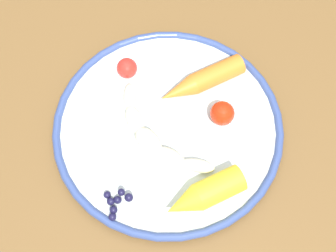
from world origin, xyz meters
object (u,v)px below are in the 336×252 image
object	(u,v)px
dining_table	(175,183)
plate	(168,127)
tomato_near	(222,113)
blueberry_pile	(117,202)
carrot_yellow	(204,194)
tomato_mid	(127,68)
carrot_orange	(201,81)
banana	(154,138)

from	to	relation	value
dining_table	plate	world-z (taller)	plate
plate	tomato_near	xyz separation A→B (m)	(-0.03, 0.07, 0.02)
blueberry_pile	carrot_yellow	bearing A→B (deg)	109.92
dining_table	tomato_near	size ratio (longest dim) A/B	32.99
carrot_yellow	blueberry_pile	world-z (taller)	carrot_yellow
tomato_near	tomato_mid	size ratio (longest dim) A/B	1.14
carrot_orange	carrot_yellow	xyz separation A→B (m)	(0.17, 0.05, 0.00)
carrot_orange	tomato_near	size ratio (longest dim) A/B	3.35
carrot_orange	carrot_yellow	bearing A→B (deg)	15.83
dining_table	tomato_mid	xyz separation A→B (m)	(-0.12, -0.11, 0.11)
carrot_yellow	blueberry_pile	bearing A→B (deg)	-70.08
tomato_near	tomato_mid	distance (m)	0.16
dining_table	banana	distance (m)	0.12
plate	tomato_mid	distance (m)	0.11
plate	tomato_mid	bearing A→B (deg)	-128.99
carrot_yellow	carrot_orange	bearing A→B (deg)	-164.17
plate	carrot_yellow	bearing A→B (deg)	40.17
dining_table	tomato_mid	size ratio (longest dim) A/B	37.64
plate	banana	size ratio (longest dim) A/B	2.04
tomato_near	carrot_orange	bearing A→B (deg)	-136.77
tomato_mid	tomato_near	bearing A→B (deg)	77.15
blueberry_pile	tomato_mid	world-z (taller)	tomato_mid
plate	carrot_yellow	size ratio (longest dim) A/B	3.18
banana	tomato_near	xyz separation A→B (m)	(-0.06, 0.09, 0.01)
plate	tomato_near	distance (m)	0.08
dining_table	banana	bearing A→B (deg)	-119.94
tomato_near	carrot_yellow	bearing A→B (deg)	2.49
dining_table	carrot_orange	distance (m)	0.17
carrot_orange	blueberry_pile	size ratio (longest dim) A/B	2.75
dining_table	plate	distance (m)	0.11
blueberry_pile	tomato_near	size ratio (longest dim) A/B	1.22
banana	carrot_orange	world-z (taller)	carrot_orange
dining_table	blueberry_pile	world-z (taller)	blueberry_pile
carrot_orange	tomato_near	distance (m)	0.06
carrot_yellow	tomato_near	bearing A→B (deg)	-177.51
dining_table	plate	size ratio (longest dim) A/B	3.50
plate	carrot_yellow	world-z (taller)	carrot_yellow
carrot_orange	banana	bearing A→B (deg)	-21.26
blueberry_pile	tomato_near	distance (m)	0.20
carrot_orange	blueberry_pile	distance (m)	0.22
dining_table	carrot_yellow	size ratio (longest dim) A/B	11.13
carrot_yellow	dining_table	bearing A→B (deg)	-128.19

